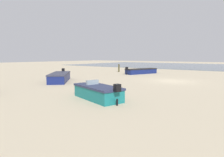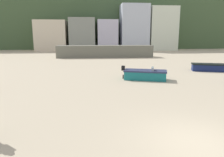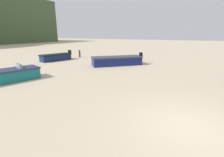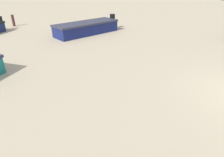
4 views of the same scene
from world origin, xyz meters
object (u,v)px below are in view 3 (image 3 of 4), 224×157
Objects in this scene: boat_navy_1 at (117,61)px; boat_teal_2 at (10,75)px; mooring_post_near_water at (80,54)px; boat_navy_5 at (56,57)px.

boat_navy_1 is 9.42m from boat_teal_2.
boat_teal_2 is 3.96× the size of mooring_post_near_water.
boat_teal_2 is 1.00× the size of boat_navy_5.
boat_navy_5 is 3.60m from mooring_post_near_water.
boat_teal_2 is (-8.54, 3.98, -0.02)m from boat_navy_1.
boat_teal_2 reaches higher than boat_navy_5.
boat_teal_2 is 8.73m from boat_navy_5.
mooring_post_near_water is (3.50, -0.80, 0.09)m from boat_navy_5.
mooring_post_near_water is at bearing 24.96° from boat_navy_1.
mooring_post_near_water is at bearing -86.12° from boat_navy_5.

